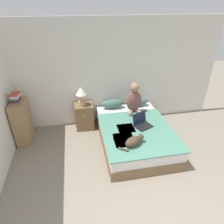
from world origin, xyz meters
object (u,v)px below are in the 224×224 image
Objects in this scene: pillow_far at (137,101)px; laptop_open at (142,123)px; pillow_near at (112,104)px; nightstand at (84,116)px; table_lamp at (81,94)px; bookshelf at (22,122)px; book_stack_top at (15,97)px; bed at (134,134)px; person_sitting at (134,99)px; cat_tabby at (134,141)px.

laptop_open reaches higher than pillow_far.
pillow_near is 0.65m from pillow_far.
nightstand is at bearing -175.78° from pillow_near.
bookshelf is (-1.34, -0.25, -0.46)m from table_lamp.
table_lamp is (-0.75, -0.06, 0.37)m from pillow_near.
laptop_open is 2.70m from book_stack_top.
nightstand is 1.41m from bookshelf.
bed is at bearing -70.06° from pillow_near.
book_stack_top is at bearing 162.55° from bookshelf.
bed is at bearing -38.86° from nightstand.
nightstand is 0.66× the size of bookshelf.
person_sitting is 3.01× the size of book_stack_top.
pillow_far is at bearing 2.22° from nightstand.
bed is at bearing -110.03° from pillow_far.
pillow_near is at bearing 150.00° from person_sitting.
cat_tabby is at bearing -28.88° from bookshelf.
pillow_far reaches higher than bed.
table_lamp is (-0.86, 1.46, 0.38)m from cat_tabby.
nightstand is at bearing 119.92° from laptop_open.
pillow_far is 1.45m from table_lamp.
pillow_far is at bearing 69.97° from bed.
book_stack_top is at bearing -173.68° from pillow_far.
cat_tabby is at bearing -60.64° from nightstand.
bed is 4.59× the size of laptop_open.
pillow_near is at bearing 69.07° from cat_tabby.
bookshelf reaches higher than nightstand.
bookshelf is (-2.57, 0.62, -0.03)m from laptop_open.
cat_tabby is at bearing -28.87° from book_stack_top.
laptop_open reaches higher than nightstand.
table_lamp reaches higher than pillow_far.
pillow_near reaches higher than cat_tabby.
cat_tabby is at bearing -85.89° from pillow_near.
bed is 3.66× the size of pillow_far.
cat_tabby is 1.15× the size of table_lamp.
nightstand is (-1.36, -0.05, -0.25)m from pillow_far.
bookshelf is at bearing -173.66° from pillow_far.
person_sitting reaches higher than bookshelf.
pillow_far is 0.87× the size of nightstand.
bookshelf is at bearing -179.21° from person_sitting.
bed is at bearing -103.07° from person_sitting.
cat_tabby is 1.74m from table_lamp.
book_stack_top reaches higher than pillow_far.
nightstand is (-0.83, 1.47, -0.24)m from cat_tabby.
person_sitting reaches higher than pillow_near.
pillow_near is 0.58m from person_sitting.
laptop_open is 1.56m from table_lamp.
person_sitting reaches higher than cat_tabby.
pillow_near is at bearing 4.22° from nightstand.
bookshelf is (-2.74, -0.31, -0.09)m from pillow_far.
laptop_open reaches higher than cat_tabby.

